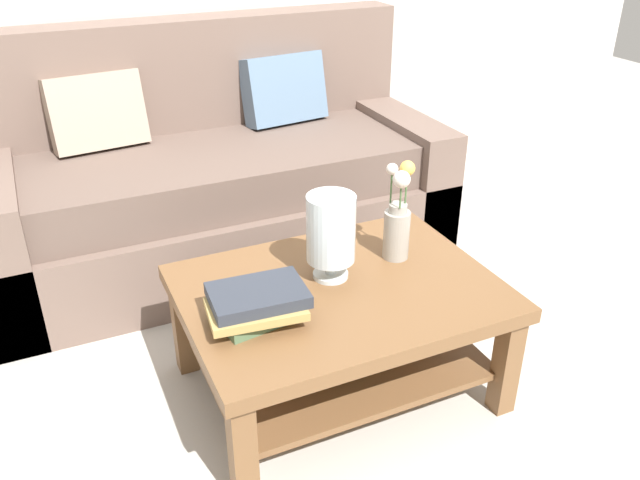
{
  "coord_description": "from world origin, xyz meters",
  "views": [
    {
      "loc": [
        -0.82,
        -1.98,
        1.57
      ],
      "look_at": [
        -0.0,
        -0.19,
        0.52
      ],
      "focal_mm": 36.88,
      "sensor_mm": 36.0,
      "label": 1
    }
  ],
  "objects_px": {
    "coffee_table": "(338,316)",
    "book_stack_main": "(256,304)",
    "glass_hurricane_vase": "(330,231)",
    "flower_pitcher": "(398,221)",
    "couch": "(215,182)"
  },
  "relations": [
    {
      "from": "coffee_table",
      "to": "book_stack_main",
      "type": "bearing_deg",
      "value": -168.06
    },
    {
      "from": "coffee_table",
      "to": "glass_hurricane_vase",
      "type": "bearing_deg",
      "value": 91.78
    },
    {
      "from": "flower_pitcher",
      "to": "book_stack_main",
      "type": "bearing_deg",
      "value": -164.76
    },
    {
      "from": "coffee_table",
      "to": "flower_pitcher",
      "type": "distance_m",
      "value": 0.39
    },
    {
      "from": "book_stack_main",
      "to": "flower_pitcher",
      "type": "relative_size",
      "value": 0.88
    },
    {
      "from": "coffee_table",
      "to": "couch",
      "type": "bearing_deg",
      "value": 93.94
    },
    {
      "from": "glass_hurricane_vase",
      "to": "coffee_table",
      "type": "bearing_deg",
      "value": -88.22
    },
    {
      "from": "coffee_table",
      "to": "book_stack_main",
      "type": "relative_size",
      "value": 3.25
    },
    {
      "from": "couch",
      "to": "flower_pitcher",
      "type": "relative_size",
      "value": 5.77
    },
    {
      "from": "book_stack_main",
      "to": "flower_pitcher",
      "type": "distance_m",
      "value": 0.61
    },
    {
      "from": "book_stack_main",
      "to": "flower_pitcher",
      "type": "height_order",
      "value": "flower_pitcher"
    },
    {
      "from": "coffee_table",
      "to": "flower_pitcher",
      "type": "xyz_separation_m",
      "value": [
        0.27,
        0.09,
        0.26
      ]
    },
    {
      "from": "couch",
      "to": "coffee_table",
      "type": "distance_m",
      "value": 1.16
    },
    {
      "from": "glass_hurricane_vase",
      "to": "couch",
      "type": "bearing_deg",
      "value": 94.07
    },
    {
      "from": "coffee_table",
      "to": "glass_hurricane_vase",
      "type": "xyz_separation_m",
      "value": [
        -0.0,
        0.07,
        0.29
      ]
    }
  ]
}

